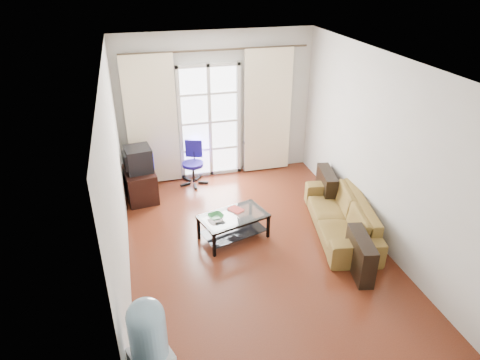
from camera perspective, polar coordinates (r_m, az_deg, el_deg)
The scene contains 19 objects.
floor at distance 6.34m, azimuth 2.11°, elevation -9.14°, with size 5.20×5.20×0.00m, color #622A17.
ceiling at distance 5.19m, azimuth 2.64°, elevation 15.46°, with size 5.20×5.20×0.00m, color white.
wall_back at distance 7.98m, azimuth -3.13°, elevation 9.78°, with size 3.60×0.02×2.70m, color beige.
wall_front at distance 3.65m, azimuth 14.67°, elevation -15.57°, with size 3.60×0.02×2.70m, color beige.
wall_left at distance 5.44m, azimuth -16.13°, elevation -0.25°, with size 0.02×5.20×2.70m, color beige.
wall_right at distance 6.36m, azimuth 18.10°, elevation 3.61°, with size 0.02×5.20×2.70m, color beige.
french_door at distance 7.99m, azimuth -4.06°, elevation 7.69°, with size 1.16×0.06×2.15m.
curtain_rod at distance 7.63m, azimuth -3.17°, elevation 16.94°, with size 0.04×0.04×3.30m, color #4C3F2D.
curtain_left at distance 7.78m, azimuth -11.67°, elevation 7.59°, with size 0.90×0.07×2.35m, color #FFF3CD.
curtain_right at distance 8.15m, azimuth 3.70°, elevation 9.04°, with size 0.90×0.07×2.35m, color #FFF3CD.
radiator at distance 8.45m, azimuth 2.51°, elevation 3.41°, with size 0.64×0.12×0.64m, color gray.
sofa at distance 6.73m, azimuth 13.31°, elevation -4.68°, with size 1.11×2.02×0.56m, color brown.
coffee_table at distance 6.42m, azimuth -0.88°, elevation -5.82°, with size 1.10×0.81×0.40m.
bowl at distance 6.27m, azimuth -3.25°, elevation -4.88°, with size 0.27×0.27×0.06m, color #36964E.
book at distance 6.40m, azimuth -1.10°, elevation -4.28°, with size 0.26×0.28×0.02m, color #AC2B15.
remote at distance 6.16m, azimuth -2.64°, elevation -5.74°, with size 0.15×0.04×0.02m, color black.
tv_stand at distance 7.65m, azimuth -13.13°, elevation -0.57°, with size 0.49×0.74×0.54m, color black.
crt_tv at distance 7.45m, azimuth -13.50°, elevation 2.71°, with size 0.51×0.51×0.42m.
task_chair at distance 8.02m, azimuth -6.22°, elevation 1.16°, with size 0.69×0.69×0.80m.
Camera 1 is at (-1.51, -4.85, 3.80)m, focal length 32.00 mm.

